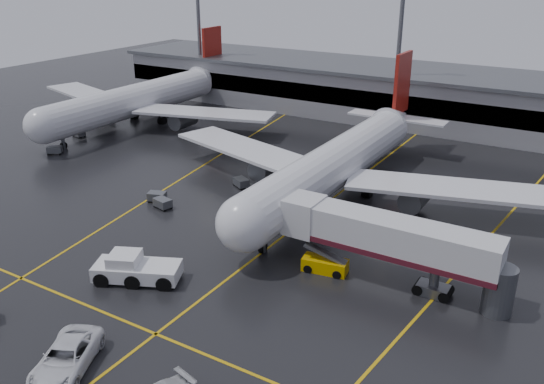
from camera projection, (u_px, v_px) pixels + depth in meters
The scene contains 19 objects.
ground at pixel (298, 225), 59.78m from camera, with size 220.00×220.00×0.00m, color black.
apron_line_centre at pixel (298, 225), 59.77m from camera, with size 0.25×90.00×0.02m, color gold.
apron_line_stop at pixel (156, 334), 42.34m from camera, with size 60.00×0.25×0.02m, color gold.
apron_line_left at pixel (204, 165), 77.28m from camera, with size 0.25×70.00×0.02m, color gold.
apron_line_right at pixel (497, 228), 59.08m from camera, with size 0.25×70.00×0.02m, color gold.
terminal at pixel (435, 97), 96.13m from camera, with size 122.00×19.00×8.60m.
light_mast_left at pixel (199, 23), 109.15m from camera, with size 3.00×1.20×25.45m.
light_mast_mid at pixel (400, 37), 89.99m from camera, with size 3.00×1.20×25.45m.
main_airliner at pixel (339, 161), 65.87m from camera, with size 48.80×45.60×14.10m.
second_airliner at pixel (141, 99), 95.50m from camera, with size 48.80×45.60×14.10m.
jet_bridge at pixel (389, 240), 47.85m from camera, with size 19.90×3.40×6.05m.
pushback_tractor at pixel (135, 269), 49.11m from camera, with size 7.90×5.74×2.62m.
belt_loader at pixel (325, 265), 50.67m from camera, with size 4.21×2.42×2.53m.
service_van_a at pixel (66, 358), 38.37m from camera, with size 3.12×6.77×1.88m, color white.
baggage_cart_a at pixel (163, 203), 63.61m from camera, with size 2.25×1.73×1.12m.
baggage_cart_b at pixel (157, 196), 65.39m from camera, with size 2.33×1.94×1.12m.
baggage_cart_c at pixel (241, 182), 69.50m from camera, with size 2.38×2.11×1.12m.
baggage_cart_d at pixel (79, 133), 89.28m from camera, with size 2.22×1.68×1.12m.
baggage_cart_e at pixel (55, 150), 81.41m from camera, with size 2.38×2.26×1.12m.
Camera 1 is at (25.60, -47.68, 25.77)m, focal length 37.71 mm.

